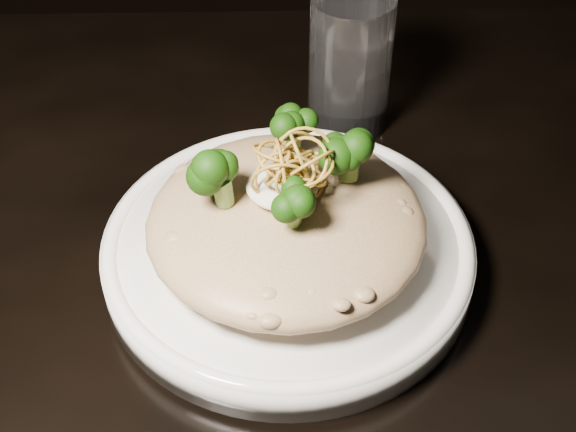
{
  "coord_description": "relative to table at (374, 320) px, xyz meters",
  "views": [
    {
      "loc": [
        -0.09,
        -0.45,
        1.22
      ],
      "look_at": [
        -0.08,
        -0.01,
        0.81
      ],
      "focal_mm": 50.0,
      "sensor_mm": 36.0,
      "label": 1
    }
  ],
  "objects": [
    {
      "name": "plate",
      "position": [
        -0.08,
        -0.01,
        0.1
      ],
      "size": [
        0.29,
        0.29,
        0.03
      ],
      "primitive_type": "cylinder",
      "color": "white",
      "rests_on": "table"
    },
    {
      "name": "risotto",
      "position": [
        -0.08,
        -0.02,
        0.14
      ],
      "size": [
        0.21,
        0.21,
        0.05
      ],
      "primitive_type": "ellipsoid",
      "color": "brown",
      "rests_on": "plate"
    },
    {
      "name": "broccoli",
      "position": [
        -0.08,
        -0.01,
        0.19
      ],
      "size": [
        0.14,
        0.14,
        0.05
      ],
      "primitive_type": null,
      "color": "black",
      "rests_on": "risotto"
    },
    {
      "name": "cheese",
      "position": [
        -0.08,
        -0.01,
        0.17
      ],
      "size": [
        0.05,
        0.05,
        0.01
      ],
      "primitive_type": "ellipsoid",
      "color": "silver",
      "rests_on": "risotto"
    },
    {
      "name": "table",
      "position": [
        0.0,
        0.0,
        0.0
      ],
      "size": [
        1.1,
        0.8,
        0.75
      ],
      "color": "black",
      "rests_on": "ground"
    },
    {
      "name": "shallots",
      "position": [
        -0.07,
        -0.01,
        0.19
      ],
      "size": [
        0.05,
        0.05,
        0.03
      ],
      "primitive_type": null,
      "color": "olive",
      "rests_on": "cheese"
    },
    {
      "name": "drinking_glass",
      "position": [
        -0.01,
        0.18,
        0.15
      ],
      "size": [
        0.1,
        0.1,
        0.13
      ],
      "primitive_type": "cylinder",
      "rotation": [
        0.0,
        0.0,
        -0.33
      ],
      "color": "white",
      "rests_on": "table"
    }
  ]
}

